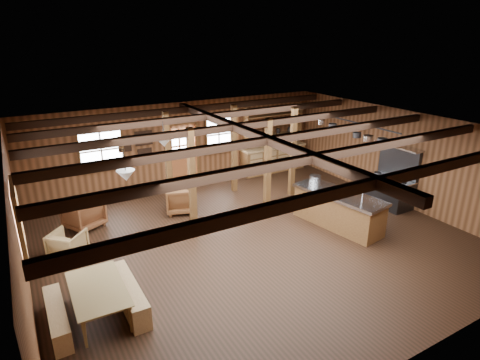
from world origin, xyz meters
The scene contains 22 objects.
room centered at (0.00, 0.00, 1.40)m, with size 10.04×9.04×2.84m.
ceiling_joists centered at (0.00, 0.18, 2.68)m, with size 9.80×8.82×0.18m.
timber_posts centered at (0.52, 2.08, 1.40)m, with size 3.95×2.35×2.80m.
back_door centered at (0.00, 4.45, 0.88)m, with size 1.02×0.08×2.15m.
window_back_left centered at (-2.60, 4.46, 1.60)m, with size 1.32×0.06×1.32m.
window_back_right centered at (1.30, 4.46, 1.60)m, with size 1.02×0.06×1.32m.
window_left centered at (-4.96, 0.50, 1.60)m, with size 0.14×1.24×1.32m.
notice_boards centered at (-1.50, 4.46, 1.64)m, with size 1.08×0.03×0.90m.
back_counter centered at (3.40, 4.20, 0.60)m, with size 2.55×0.60×2.45m.
pendant_lamps centered at (-2.25, 1.00, 2.25)m, with size 1.86×2.36×0.66m.
pot_rack centered at (3.44, 0.22, 2.28)m, with size 0.34×3.00×0.44m.
kitchen_island centered at (2.33, -0.40, 0.48)m, with size 1.29×2.61×1.20m.
step_stool centered at (3.00, -0.34, 0.22)m, with size 0.49×0.35×0.43m, color olive.
commercial_range centered at (4.65, -0.09, 0.60)m, with size 0.78×1.46×1.81m.
dining_table centered at (-3.90, -0.95, 0.29)m, with size 1.63×0.91×0.57m, color olive.
bench_wall centered at (-4.65, -0.95, 0.21)m, with size 0.29×1.54×0.42m, color olive.
bench_aisle centered at (-3.40, -0.95, 0.24)m, with size 0.33×1.75×0.48m, color olive.
armchair_a centered at (-3.53, 2.88, 0.39)m, with size 0.84×0.87×0.79m, color brown.
armchair_b centered at (-0.92, 2.54, 0.39)m, with size 0.83×0.85×0.78m, color brown.
armchair_c centered at (-4.12, 1.51, 0.32)m, with size 0.68×0.70×0.64m, color olive.
counter_pot centered at (2.30, 0.55, 1.04)m, with size 0.32×0.32×0.19m, color silver.
bowl centered at (2.08, -0.23, 0.97)m, with size 0.26×0.26×0.06m, color silver.
Camera 1 is at (-4.75, -7.47, 4.87)m, focal length 30.00 mm.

